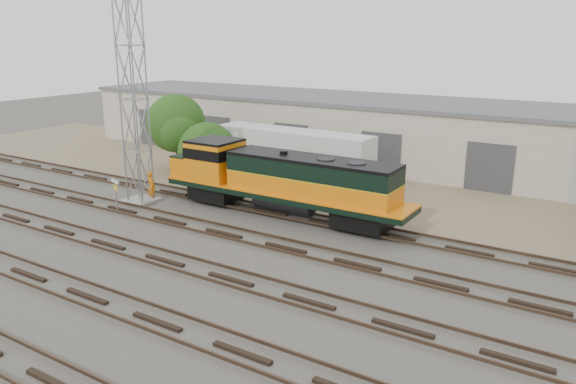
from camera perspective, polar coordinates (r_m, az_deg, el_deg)
The scene contains 11 objects.
ground at distance 29.74m, azimuth -8.36°, elevation -5.14°, with size 140.00×140.00×0.00m, color #47423A.
dirt_strip at distance 41.67m, azimuth 5.13°, elevation 1.08°, with size 80.00×16.00×0.02m, color #726047.
tracks at distance 27.68m, azimuth -12.42°, elevation -6.79°, with size 80.00×20.40×0.28m.
warehouse at distance 48.19m, azimuth 9.65°, elevation 6.14°, with size 58.40×10.40×5.30m.
locomotive at distance 33.22m, azimuth -0.85°, elevation 1.31°, with size 16.03×2.81×3.85m.
signal_tower at distance 36.43m, azimuth -15.37°, elevation 8.70°, with size 1.93×1.93×13.10m.
sign_post at distance 35.19m, azimuth -17.11°, elevation 0.24°, with size 0.87×0.30×2.18m.
worker at distance 37.61m, azimuth -13.72°, elevation 0.57°, with size 0.70×0.46×1.92m, color orange.
semi_trailer at distance 41.00m, azimuth 0.88°, elevation 4.32°, with size 12.43×2.92×3.80m.
tree_west at distance 45.13m, azimuth -11.22°, elevation 6.66°, with size 4.86×4.62×6.05m.
tree_mid at distance 42.79m, azimuth -8.13°, elevation 3.90°, with size 4.66×4.43×4.43m.
Camera 1 is at (18.35, -20.90, 10.52)m, focal length 35.00 mm.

